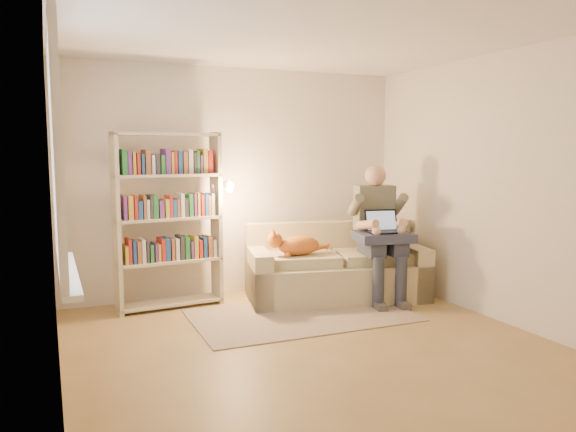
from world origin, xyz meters
name	(u,v)px	position (x,y,z in m)	size (l,w,h in m)	color
floor	(324,355)	(0.00, 0.00, 0.00)	(4.50, 4.50, 0.00)	olive
ceiling	(327,28)	(0.00, 0.00, 2.60)	(4.00, 4.50, 0.02)	white
wall_left	(53,207)	(-2.00, 0.00, 1.30)	(0.02, 4.50, 2.60)	silver
wall_right	(516,190)	(2.00, 0.00, 1.30)	(0.02, 4.50, 2.60)	silver
wall_back	(237,182)	(0.00, 2.25, 1.30)	(4.00, 0.02, 2.60)	silver
wall_front	(565,237)	(0.00, -2.25, 1.30)	(4.00, 0.02, 2.60)	silver
window	(60,193)	(-1.95, 0.20, 1.38)	(0.12, 1.52, 1.69)	white
sofa	(335,271)	(0.93, 1.56, 0.30)	(2.10, 1.27, 0.83)	#C6B98C
person	(378,226)	(1.34, 1.32, 0.83)	(0.55, 0.75, 1.50)	#6C6F59
cat	(296,245)	(0.44, 1.54, 0.64)	(0.73, 0.34, 0.26)	orange
blanket	(386,237)	(1.34, 1.16, 0.73)	(0.59, 0.48, 0.10)	#2B324C
laptop	(386,227)	(1.34, 1.17, 0.84)	(0.42, 0.37, 0.31)	black
bookshelf	(169,212)	(-0.87, 1.90, 1.03)	(1.25, 0.37, 1.86)	beige
rug	(302,315)	(0.28, 1.06, 0.01)	(2.18, 1.29, 0.01)	gray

